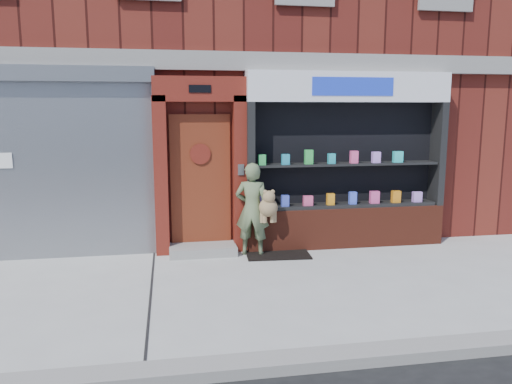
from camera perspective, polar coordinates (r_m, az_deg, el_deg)
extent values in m
plane|color=#9E9E99|center=(6.89, 1.27, -10.78)|extent=(80.00, 80.00, 0.00)
cube|color=gray|center=(4.96, 6.40, -18.58)|extent=(60.00, 0.30, 0.12)
cube|color=#4E1711|center=(12.51, -4.28, 16.88)|extent=(12.00, 8.00, 8.00)
cube|color=gray|center=(8.39, -1.30, 14.70)|extent=(12.00, 0.16, 0.30)
cube|color=gray|center=(8.52, -21.66, 2.16)|extent=(3.00, 0.10, 2.80)
cube|color=slate|center=(8.42, -22.39, 12.42)|extent=(3.10, 0.30, 0.24)
cube|color=white|center=(8.63, -27.04, 3.21)|extent=(0.30, 0.01, 0.24)
cube|color=#5C170F|center=(8.27, -10.82, 1.76)|extent=(0.22, 0.28, 2.60)
cube|color=#5C170F|center=(8.36, -1.87, 2.00)|extent=(0.22, 0.28, 2.60)
cube|color=#5C170F|center=(8.22, -6.50, 11.61)|extent=(1.50, 0.28, 0.40)
cube|color=black|center=(8.07, -6.43, 11.65)|extent=(0.35, 0.01, 0.12)
cube|color=#632412|center=(8.41, -6.36, 1.31)|extent=(1.00, 0.06, 2.20)
cylinder|color=black|center=(8.32, -6.40, 4.34)|extent=(0.28, 0.02, 0.28)
cylinder|color=#5C170F|center=(8.31, -6.39, 4.34)|extent=(0.34, 0.02, 0.34)
cube|color=gray|center=(8.38, -6.09, -6.58)|extent=(1.10, 0.55, 0.15)
cube|color=slate|center=(8.20, -1.72, 2.56)|extent=(0.10, 0.02, 0.18)
cube|color=maroon|center=(8.92, 10.10, -3.87)|extent=(3.50, 0.40, 0.70)
cube|color=black|center=(8.29, -0.72, 4.03)|extent=(0.12, 0.40, 1.80)
cube|color=black|center=(9.44, 20.03, 4.13)|extent=(0.12, 0.40, 1.80)
cube|color=black|center=(8.89, 9.92, 4.27)|extent=(3.30, 0.03, 1.80)
cube|color=black|center=(8.84, 10.17, -1.47)|extent=(3.20, 0.36, 0.06)
cube|color=black|center=(8.73, 10.31, 3.17)|extent=(3.20, 0.36, 0.04)
cube|color=white|center=(8.69, 10.57, 11.72)|extent=(3.50, 0.40, 0.50)
cube|color=#1932BB|center=(8.50, 11.06, 11.76)|extent=(1.40, 0.01, 0.30)
cube|color=#BA87F3|center=(8.34, 0.67, -1.06)|extent=(0.12, 0.09, 0.20)
cube|color=blue|center=(8.43, 3.34, -1.01)|extent=(0.12, 0.09, 0.19)
cube|color=#D34677|center=(8.53, 5.96, -0.99)|extent=(0.16, 0.09, 0.17)
cube|color=orange|center=(8.64, 8.51, -0.81)|extent=(0.13, 0.09, 0.20)
cube|color=blue|center=(8.78, 10.99, -0.67)|extent=(0.12, 0.09, 0.21)
cube|color=#DA488B|center=(8.93, 13.38, -0.58)|extent=(0.16, 0.09, 0.21)
cube|color=orange|center=(9.09, 15.70, -0.52)|extent=(0.15, 0.09, 0.21)
cube|color=#B77FE4|center=(9.28, 17.92, -0.52)|extent=(0.16, 0.09, 0.18)
cube|color=green|center=(8.25, 0.68, 3.70)|extent=(0.12, 0.09, 0.17)
cube|color=teal|center=(8.33, 3.39, 3.75)|extent=(0.13, 0.09, 0.17)
cube|color=green|center=(8.43, 6.04, 4.00)|extent=(0.14, 0.09, 0.24)
cube|color=teal|center=(8.55, 8.62, 3.79)|extent=(0.12, 0.09, 0.17)
cube|color=#EE4F8C|center=(8.68, 11.13, 3.94)|extent=(0.13, 0.09, 0.21)
cube|color=#C387F4|center=(8.84, 13.56, 3.88)|extent=(0.14, 0.09, 0.19)
cube|color=#28CAC9|center=(9.00, 15.90, 3.89)|extent=(0.16, 0.09, 0.19)
imported|color=#5B6C47|center=(8.17, -0.44, -1.97)|extent=(0.65, 0.53, 1.53)
sphere|color=olive|center=(8.07, 1.42, -1.78)|extent=(0.31, 0.31, 0.31)
sphere|color=olive|center=(7.99, 1.49, -0.56)|extent=(0.20, 0.20, 0.20)
sphere|color=olive|center=(7.96, 1.07, 0.01)|extent=(0.07, 0.07, 0.07)
sphere|color=olive|center=(7.99, 1.93, 0.03)|extent=(0.07, 0.07, 0.07)
cylinder|color=olive|center=(8.09, 0.70, -2.87)|extent=(0.07, 0.07, 0.18)
cylinder|color=olive|center=(8.13, 2.12, -2.81)|extent=(0.07, 0.07, 0.18)
cylinder|color=olive|center=(8.07, 1.01, -2.89)|extent=(0.07, 0.07, 0.18)
cylinder|color=olive|center=(8.10, 1.87, -2.86)|extent=(0.07, 0.07, 0.18)
cube|color=black|center=(8.36, 2.46, -7.02)|extent=(1.08, 0.79, 0.03)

